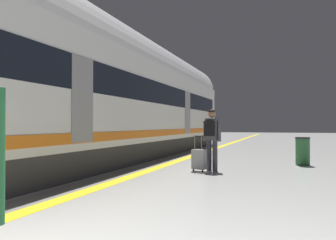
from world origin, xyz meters
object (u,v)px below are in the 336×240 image
waste_bin (303,151)px  high_speed_train (111,92)px  passenger_near (212,134)px  suitcase_near (199,159)px

waste_bin → high_speed_train: bearing=-172.5°
waste_bin → passenger_near: bearing=-137.6°
passenger_near → suitcase_near: (-0.31, -0.23, -0.70)m
suitcase_near → waste_bin: 3.80m
passenger_near → waste_bin: (2.52, 2.30, -0.58)m
high_speed_train → passenger_near: bearing=-20.1°
passenger_near → waste_bin: bearing=42.4°
high_speed_train → waste_bin: (6.47, 0.86, -2.04)m
high_speed_train → waste_bin: 6.84m
suitcase_near → passenger_near: bearing=36.2°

